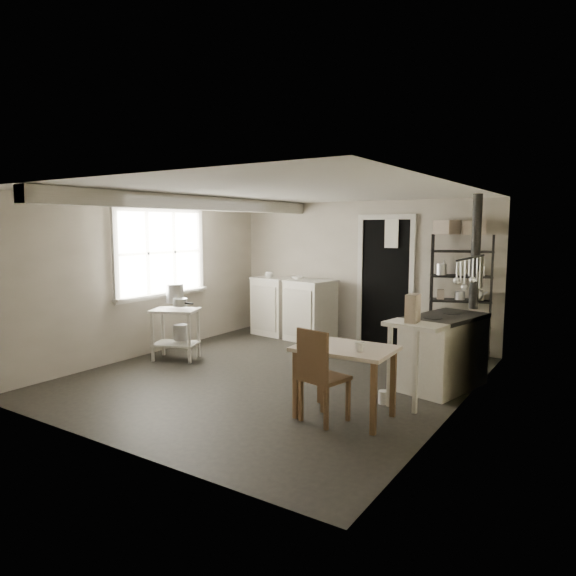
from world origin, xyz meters
The scene contains 31 objects.
floor centered at (0.00, 0.00, 0.00)m, with size 5.00×5.00×0.00m, color black.
ceiling centered at (0.00, 0.00, 2.30)m, with size 5.00×5.00×0.00m, color silver.
wall_back centered at (0.00, 2.50, 1.15)m, with size 4.50×0.02×2.30m, color #B9AF9E.
wall_front centered at (0.00, -2.50, 1.15)m, with size 4.50×0.02×2.30m, color #B9AF9E.
wall_left centered at (-2.25, 0.00, 1.15)m, with size 0.02×5.00×2.30m, color #B9AF9E.
wall_right centered at (2.25, 0.00, 1.15)m, with size 0.02×5.00×2.30m, color #B9AF9E.
window centered at (-2.22, 0.20, 1.50)m, with size 0.12×1.76×1.28m, color beige, non-canonical shape.
doorway centered at (0.45, 2.47, 1.00)m, with size 0.96×0.10×2.08m, color beige, non-canonical shape.
ceiling_beam centered at (-1.20, 0.00, 2.20)m, with size 0.18×5.00×0.18m, color beige, non-canonical shape.
wallpaper_panel centered at (2.24, 0.00, 1.15)m, with size 0.01×5.00×2.30m, color beige, non-canonical shape.
utensil_rail centered at (2.19, 0.60, 1.55)m, with size 0.06×1.20×0.44m, color silver, non-canonical shape.
prep_table centered at (-1.67, -0.07, 0.40)m, with size 0.63×0.45×0.72m, color beige, non-canonical shape.
stockpot centered at (-1.74, 0.00, 0.94)m, with size 0.25×0.25×0.27m, color silver.
saucepan centered at (-1.47, -0.16, 0.85)m, with size 0.19×0.19×0.11m, color silver.
bucket centered at (-1.63, -0.01, 0.39)m, with size 0.20×0.20×0.22m, color silver.
base_cabinets centered at (-1.07, 2.12, 0.46)m, with size 1.53×0.66×1.01m, color beige, non-canonical shape.
mixing_bowl centered at (-0.97, 2.10, 0.95)m, with size 0.28×0.28×0.07m, color silver.
counter_cup centered at (-1.48, 1.99, 0.97)m, with size 0.13×0.13×0.10m, color silver.
shelf_rack centered at (1.67, 2.31, 0.95)m, with size 0.84×0.33×1.78m, color black, non-canonical shape.
shelf_jar centered at (1.41, 2.35, 1.38)m, with size 0.09×0.10×0.21m, color silver.
storage_box_a centered at (1.44, 2.31, 2.01)m, with size 0.29×0.26×0.20m, color #BFAE99.
storage_box_b centered at (1.83, 2.28, 1.99)m, with size 0.31×0.28×0.20m, color #BFAE99.
stove centered at (1.92, 0.70, 0.44)m, with size 0.60×1.09×0.86m, color beige, non-canonical shape.
stovepipe centered at (2.13, 1.14, 1.59)m, with size 0.11×0.11×1.45m, color black, non-canonical shape.
side_ledge centered at (1.90, -0.29, 0.43)m, with size 0.61×0.32×0.93m, color beige, non-canonical shape.
oats_box centered at (1.86, -0.26, 1.01)m, with size 0.11×0.19×0.28m, color #BFAE99.
work_table centered at (1.37, -0.78, 0.38)m, with size 0.95×0.66×0.72m, color beige, non-canonical shape.
table_cup centered at (1.58, -0.88, 0.81)m, with size 0.10×0.10×0.09m, color silver.
chair centered at (1.25, -0.97, 0.48)m, with size 0.38×0.40×0.93m, color #533823, non-canonical shape.
flour_sack centered at (1.25, 1.81, 0.24)m, with size 0.43×0.37×0.52m, color white.
floor_crock centered at (1.55, -0.20, 0.07)m, with size 0.11×0.11×0.14m, color silver.
Camera 1 is at (3.58, -5.23, 1.89)m, focal length 32.00 mm.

